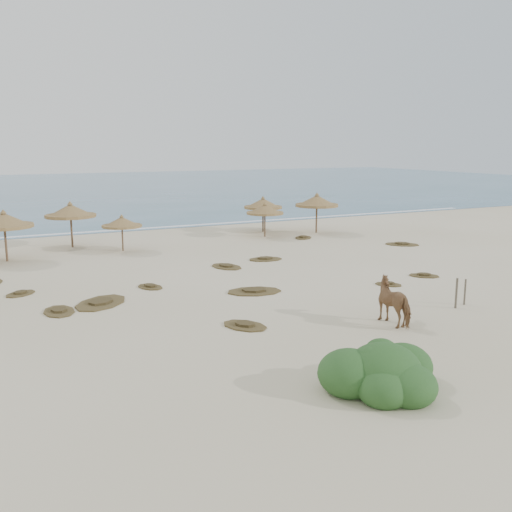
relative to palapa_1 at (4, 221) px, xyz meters
name	(u,v)px	position (x,y,z in m)	size (l,w,h in m)	color
ground	(306,305)	(11.15, -16.30, -2.45)	(160.00, 160.00, 0.00)	beige
ocean	(61,189)	(11.15, 58.70, -2.45)	(200.00, 100.00, 0.01)	#24546D
foam_line	(144,229)	(11.15, 9.70, -2.45)	(70.00, 0.60, 0.01)	white
palapa_1	(4,221)	(0.00, 0.00, 0.00)	(3.41, 3.41, 3.16)	brown
palapa_2	(70,211)	(4.32, 3.24, 0.02)	(3.79, 3.79, 3.18)	brown
palapa_3	(122,223)	(7.10, 0.29, -0.55)	(2.64, 2.64, 2.45)	brown
palapa_4	(265,210)	(18.29, 1.42, -0.39)	(3.71, 3.71, 2.66)	brown
palapa_5	(263,204)	(19.36, 3.82, -0.21)	(4.03, 4.03, 2.89)	brown
palapa_6	(317,201)	(22.92, 1.39, 0.05)	(4.34, 4.34, 3.22)	brown
horse	(396,301)	(12.98, -20.07, -1.56)	(0.96, 2.12, 1.79)	olive
fence_post_near	(456,293)	(16.73, -19.55, -1.79)	(0.10, 0.10, 1.33)	#665D4C
fence_post_far	(465,292)	(17.49, -19.32, -1.87)	(0.08, 0.08, 1.16)	#665D4C
bush	(383,373)	(8.52, -24.85, -1.92)	(3.64, 3.21, 1.63)	#33622A
scrub_0	(59,311)	(1.30, -12.55, -2.40)	(1.28, 1.96, 0.16)	brown
scrub_1	(101,302)	(3.15, -12.00, -2.40)	(3.35, 3.38, 0.16)	brown
scrub_2	(150,287)	(5.93, -10.15, -2.40)	(1.45, 1.77, 0.16)	brown
scrub_3	(226,266)	(11.21, -7.46, -2.40)	(1.89, 2.42, 0.16)	brown
scrub_4	(424,275)	(19.79, -14.31, -2.40)	(1.87, 1.84, 0.16)	brown
scrub_5	(402,244)	(25.30, -6.12, -2.40)	(2.77, 2.70, 0.16)	brown
scrub_7	(265,259)	(14.21, -6.54, -2.40)	(2.29, 1.68, 0.16)	brown
scrub_8	(20,293)	(0.07, -8.72, -2.40)	(1.82, 1.73, 0.16)	brown
scrub_9	(254,291)	(10.15, -13.22, -2.40)	(3.00, 2.34, 0.16)	brown
scrub_10	(303,237)	(20.57, -0.50, -2.40)	(2.14, 2.18, 0.16)	brown
scrub_11	(245,325)	(7.49, -17.79, -2.40)	(2.00, 2.27, 0.16)	brown
scrub_12	(388,284)	(16.81, -15.00, -2.40)	(1.51, 1.58, 0.16)	brown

